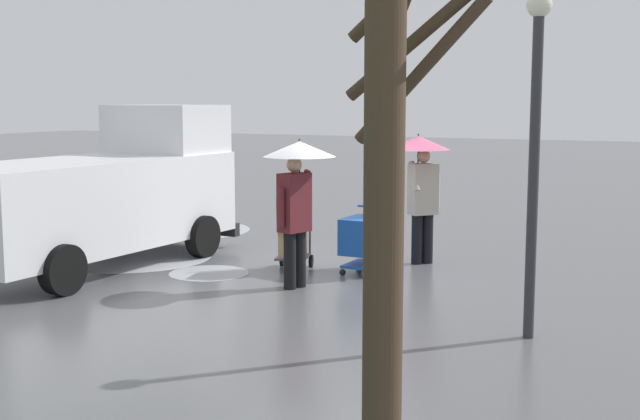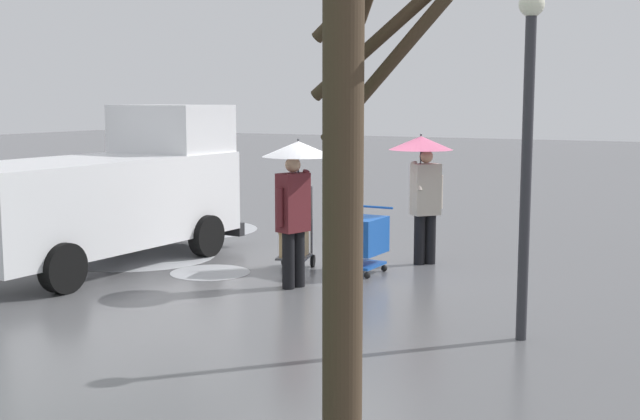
# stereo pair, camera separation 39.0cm
# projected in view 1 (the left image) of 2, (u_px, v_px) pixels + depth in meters

# --- Properties ---
(ground_plane) EXTENTS (90.00, 90.00, 0.00)m
(ground_plane) POSITION_uv_depth(u_px,v_px,m) (325.00, 274.00, 13.00)
(ground_plane) COLOR #5B5B5E
(slush_patch_near_cluster) EXTENTS (1.25, 1.25, 0.01)m
(slush_patch_near_cluster) POSITION_uv_depth(u_px,v_px,m) (209.00, 273.00, 13.07)
(slush_patch_near_cluster) COLOR #999BA0
(slush_patch_near_cluster) RESTS_ON ground
(slush_patch_under_van) EXTENTS (2.70, 2.70, 0.01)m
(slush_patch_under_van) POSITION_uv_depth(u_px,v_px,m) (133.00, 257.00, 14.37)
(slush_patch_under_van) COLOR #ADAFB5
(slush_patch_under_van) RESTS_ON ground
(slush_patch_mid_street) EXTENTS (2.67, 2.67, 0.01)m
(slush_patch_mid_street) POSITION_uv_depth(u_px,v_px,m) (185.00, 230.00, 17.38)
(slush_patch_mid_street) COLOR #ADAFB5
(slush_patch_mid_street) RESTS_ON ground
(cargo_van_parked_right) EXTENTS (2.42, 5.44, 2.60)m
(cargo_van_parked_right) POSITION_uv_depth(u_px,v_px,m) (103.00, 194.00, 13.56)
(cargo_van_parked_right) COLOR white
(cargo_van_parked_right) RESTS_ON ground
(shopping_cart_vendor) EXTENTS (0.58, 0.84, 1.02)m
(shopping_cart_vendor) POSITION_uv_depth(u_px,v_px,m) (363.00, 237.00, 13.00)
(shopping_cart_vendor) COLOR #1951B2
(shopping_cart_vendor) RESTS_ON ground
(hand_dolly_boxes) EXTENTS (0.68, 0.81, 1.32)m
(hand_dolly_boxes) POSITION_uv_depth(u_px,v_px,m) (293.00, 227.00, 13.23)
(hand_dolly_boxes) COLOR #515156
(hand_dolly_boxes) RESTS_ON ground
(pedestrian_pink_side) EXTENTS (1.04, 1.04, 2.15)m
(pedestrian_pink_side) POSITION_uv_depth(u_px,v_px,m) (297.00, 178.00, 11.90)
(pedestrian_pink_side) COLOR black
(pedestrian_pink_side) RESTS_ON ground
(pedestrian_black_side) EXTENTS (1.04, 1.04, 2.15)m
(pedestrian_black_side) POSITION_uv_depth(u_px,v_px,m) (420.00, 168.00, 13.63)
(pedestrian_black_side) COLOR black
(pedestrian_black_side) RESTS_ON ground
(bare_tree_near) EXTENTS (0.95, 0.65, 4.05)m
(bare_tree_near) POSITION_uv_depth(u_px,v_px,m) (387.00, 230.00, 4.92)
(bare_tree_near) COLOR #423323
(bare_tree_near) RESTS_ON ground
(street_lamp) EXTENTS (0.28, 0.28, 3.86)m
(street_lamp) POSITION_uv_depth(u_px,v_px,m) (535.00, 129.00, 9.24)
(street_lamp) COLOR #2D2D33
(street_lamp) RESTS_ON ground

